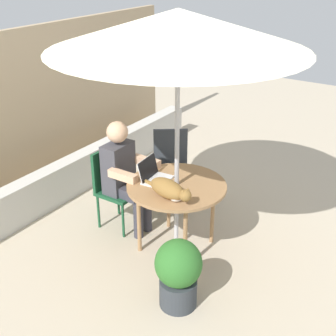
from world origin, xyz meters
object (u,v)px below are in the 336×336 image
object	(u,v)px
patio_umbrella	(178,30)
cat	(169,190)
chair_occupied	(113,182)
person_seated	(124,171)
potted_plant_near_fence	(178,272)
laptop	(153,174)
patio_table	(177,190)
chair_empty	(171,161)

from	to	relation	value
patio_umbrella	cat	distance (m)	1.39
chair_occupied	cat	size ratio (longest dim) A/B	1.38
person_seated	potted_plant_near_fence	world-z (taller)	person_seated
patio_umbrella	chair_occupied	xyz separation A→B (m)	(0.00, 0.81, -1.66)
patio_umbrella	laptop	distance (m)	1.41
patio_umbrella	laptop	size ratio (longest dim) A/B	7.28
person_seated	patio_table	bearing A→B (deg)	-90.00
patio_umbrella	potted_plant_near_fence	bearing A→B (deg)	-146.43
chair_empty	cat	xyz separation A→B (m)	(-1.03, -0.65, 0.29)
laptop	cat	xyz separation A→B (m)	(-0.21, -0.33, 0.02)
person_seated	laptop	xyz separation A→B (m)	(-0.04, -0.40, 0.10)
chair_empty	cat	size ratio (longest dim) A/B	1.38
patio_table	person_seated	size ratio (longest dim) A/B	0.80
patio_umbrella	cat	xyz separation A→B (m)	(-0.25, -0.08, -1.37)
cat	patio_table	bearing A→B (deg)	17.77
chair_empty	laptop	bearing A→B (deg)	-158.67
patio_table	chair_empty	bearing A→B (deg)	36.30
person_seated	chair_empty	bearing A→B (deg)	-5.66
cat	patio_umbrella	bearing A→B (deg)	17.77
person_seated	cat	distance (m)	0.78
person_seated	cat	xyz separation A→B (m)	(-0.25, -0.73, 0.12)
chair_occupied	cat	xyz separation A→B (m)	(-0.25, -0.89, 0.29)
person_seated	laptop	world-z (taller)	person_seated
chair_empty	potted_plant_near_fence	xyz separation A→B (m)	(-1.49, -1.04, -0.17)
potted_plant_near_fence	cat	bearing A→B (deg)	40.51
laptop	cat	size ratio (longest dim) A/B	0.51
patio_umbrella	chair_empty	world-z (taller)	patio_umbrella
patio_table	chair_empty	distance (m)	0.98
patio_table	patio_umbrella	size ratio (longest dim) A/B	0.42
chair_occupied	laptop	bearing A→B (deg)	-94.32
laptop	cat	distance (m)	0.39
chair_occupied	potted_plant_near_fence	size ratio (longest dim) A/B	1.37
chair_empty	laptop	size ratio (longest dim) A/B	2.73
chair_empty	laptop	world-z (taller)	laptop
patio_umbrella	patio_table	bearing A→B (deg)	0.00
patio_umbrella	potted_plant_near_fence	world-z (taller)	patio_umbrella
cat	laptop	bearing A→B (deg)	57.65
laptop	potted_plant_near_fence	world-z (taller)	laptop
cat	potted_plant_near_fence	size ratio (longest dim) A/B	0.99
laptop	potted_plant_near_fence	bearing A→B (deg)	-132.70
chair_occupied	potted_plant_near_fence	xyz separation A→B (m)	(-0.71, -1.28, -0.17)
patio_table	chair_empty	xyz separation A→B (m)	(0.78, 0.57, -0.14)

